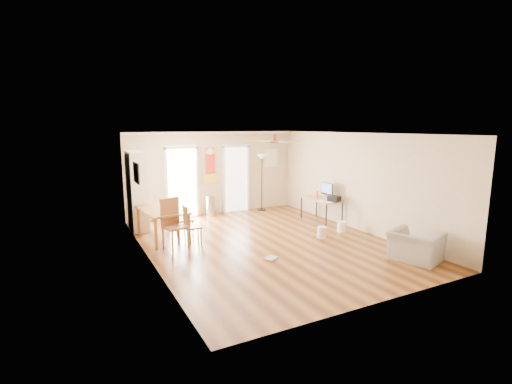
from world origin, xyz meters
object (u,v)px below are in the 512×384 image
dining_chair_right_b (193,225)px  wastebasket_a (322,232)px  dining_chair_right_a (184,218)px  torchiere_lamp (262,182)px  armchair (415,246)px  bookshelf (137,191)px  printer (334,199)px  trash_can (211,206)px  computer_desk (321,210)px  wastebasket_b (342,226)px  dining_chair_near (175,224)px  dining_table (163,224)px

dining_chair_right_b → wastebasket_a: bearing=-104.4°
dining_chair_right_a → torchiere_lamp: bearing=-55.5°
armchair → dining_chair_right_b: bearing=32.3°
bookshelf → printer: bookshelf is taller
bookshelf → armchair: bearing=-61.6°
trash_can → printer: bearing=-44.8°
trash_can → computer_desk: size_ratio=0.49×
trash_can → wastebasket_b: trash_can is taller
trash_can → printer: printer is taller
dining_chair_right_a → armchair: (3.75, -3.90, -0.18)m
dining_chair_near → printer: (4.51, -0.06, 0.20)m
dining_table → bookshelf: bearing=106.5°
computer_desk → armchair: computer_desk is taller
dining_table → wastebasket_b: bearing=-18.8°
wastebasket_a → dining_chair_near: bearing=165.6°
printer → armchair: (-0.30, -3.01, -0.45)m
wastebasket_a → wastebasket_b: (0.83, 0.22, -0.00)m
dining_chair_right_a → torchiere_lamp: (3.15, 1.74, 0.45)m
torchiere_lamp → wastebasket_b: bearing=-78.0°
dining_chair_near → wastebasket_a: (3.48, -0.89, -0.43)m
dining_chair_near → printer: dining_chair_near is taller
dining_chair_right_a → wastebasket_b: (3.84, -1.50, -0.35)m
dining_table → dining_chair_right_a: (0.55, 0.01, 0.11)m
dining_table → printer: size_ratio=4.96×
dining_table → dining_chair_near: 0.85m
dining_chair_right_a → torchiere_lamp: size_ratio=0.52×
bookshelf → armchair: bookshelf is taller
torchiere_lamp → wastebasket_b: torchiere_lamp is taller
printer → wastebasket_a: (-1.03, -0.83, -0.63)m
dining_chair_right_b → armchair: bearing=-126.0°
dining_chair_near → computer_desk: 4.47m
computer_desk → wastebasket_b: computer_desk is taller
torchiere_lamp → dining_chair_right_a: bearing=-151.2°
trash_can → armchair: 6.16m
dining_chair_right_a → bookshelf: bearing=42.3°
armchair → dining_chair_near: bearing=37.0°
wastebasket_a → trash_can: bearing=115.3°
trash_can → computer_desk: computer_desk is taller
torchiere_lamp → computer_desk: 2.37m
dining_chair_right_b → armchair: dining_chair_right_b is taller
torchiere_lamp → armchair: bearing=-84.0°
wastebasket_b → bookshelf: bearing=150.1°
dining_chair_right_b → armchair: 4.96m
bookshelf → wastebasket_b: size_ratio=7.73×
wastebasket_a → dining_chair_right_b: bearing=160.7°
printer → dining_table: bearing=150.8°
dining_chair_right_a → trash_can: 2.25m
dining_chair_near → trash_can: dining_chair_near is taller
trash_can → wastebasket_a: size_ratio=2.21×
computer_desk → armchair: bearing=-93.7°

